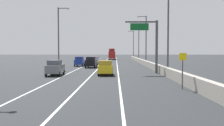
{
  "coord_description": "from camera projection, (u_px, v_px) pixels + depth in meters",
  "views": [
    {
      "loc": [
        1.12,
        -4.98,
        3.16
      ],
      "look_at": [
        0.58,
        35.96,
        1.26
      ],
      "focal_mm": 41.52,
      "sensor_mm": 36.0,
      "label": 1
    }
  ],
  "objects": [
    {
      "name": "ground_plane",
      "position": [
        111.0,
        63.0,
        69.07
      ],
      "size": [
        320.0,
        320.0,
        0.0
      ],
      "primitive_type": "plane",
      "color": "#26282B"
    },
    {
      "name": "lane_stripe_left",
      "position": [
        87.0,
        65.0,
        60.15
      ],
      "size": [
        0.16,
        130.0,
        0.0
      ],
      "primitive_type": "cube",
      "color": "silver",
      "rests_on": "ground_plane"
    },
    {
      "name": "lane_stripe_center",
      "position": [
        102.0,
        65.0,
        60.1
      ],
      "size": [
        0.16,
        130.0,
        0.0
      ],
      "primitive_type": "cube",
      "color": "silver",
      "rests_on": "ground_plane"
    },
    {
      "name": "lane_stripe_right",
      "position": [
        117.0,
        65.0,
        60.06
      ],
      "size": [
        0.16,
        130.0,
        0.0
      ],
      "primitive_type": "cube",
      "color": "silver",
      "rests_on": "ground_plane"
    },
    {
      "name": "jersey_barrier_right",
      "position": [
        153.0,
        66.0,
        44.97
      ],
      "size": [
        0.6,
        120.0,
        1.1
      ],
      "primitive_type": "cube",
      "color": "#9E998E",
      "rests_on": "ground_plane"
    },
    {
      "name": "overhead_sign_gantry",
      "position": [
        151.0,
        40.0,
        36.82
      ],
      "size": [
        4.68,
        0.36,
        7.5
      ],
      "color": "#47474C",
      "rests_on": "ground_plane"
    },
    {
      "name": "speed_advisory_sign",
      "position": [
        183.0,
        68.0,
        21.47
      ],
      "size": [
        0.6,
        0.11,
        3.0
      ],
      "color": "#4C4C51",
      "rests_on": "ground_plane"
    },
    {
      "name": "lamp_post_right_second",
      "position": [
        166.0,
        29.0,
        36.53
      ],
      "size": [
        2.14,
        0.44,
        11.13
      ],
      "color": "#4C4C51",
      "rests_on": "ground_plane"
    },
    {
      "name": "lamp_post_right_third",
      "position": [
        145.0,
        37.0,
        58.32
      ],
      "size": [
        2.14,
        0.44,
        11.13
      ],
      "color": "#4C4C51",
      "rests_on": "ground_plane"
    },
    {
      "name": "lamp_post_right_fourth",
      "position": [
        138.0,
        41.0,
        80.1
      ],
      "size": [
        2.14,
        0.44,
        11.13
      ],
      "color": "#4C4C51",
      "rests_on": "ground_plane"
    },
    {
      "name": "lamp_post_right_fifth",
      "position": [
        133.0,
        43.0,
        101.89
      ],
      "size": [
        2.14,
        0.44,
        11.13
      ],
      "color": "#4C4C51",
      "rests_on": "ground_plane"
    },
    {
      "name": "lamp_post_left_mid",
      "position": [
        60.0,
        34.0,
        47.11
      ],
      "size": [
        2.14,
        0.44,
        11.13
      ],
      "color": "#4C4C51",
      "rests_on": "ground_plane"
    },
    {
      "name": "car_gray_0",
      "position": [
        55.0,
        68.0,
        33.56
      ],
      "size": [
        1.97,
        4.25,
        1.99
      ],
      "color": "slate",
      "rests_on": "ground_plane"
    },
    {
      "name": "car_yellow_1",
      "position": [
        105.0,
        68.0,
        34.01
      ],
      "size": [
        2.08,
        4.18,
        1.91
      ],
      "color": "gold",
      "rests_on": "ground_plane"
    },
    {
      "name": "car_blue_2",
      "position": [
        80.0,
        61.0,
        54.47
      ],
      "size": [
        1.85,
        4.08,
        1.98
      ],
      "color": "#1E389E",
      "rests_on": "ground_plane"
    },
    {
      "name": "car_black_3",
      "position": [
        91.0,
        62.0,
        49.24
      ],
      "size": [
        2.05,
        4.21,
        2.07
      ],
      "color": "black",
      "rests_on": "ground_plane"
    },
    {
      "name": "car_silver_4",
      "position": [
        95.0,
        60.0,
        60.98
      ],
      "size": [
        1.92,
        4.79,
        1.91
      ],
      "color": "#B7B7BC",
      "rests_on": "ground_plane"
    },
    {
      "name": "box_truck",
      "position": [
        112.0,
        54.0,
        96.72
      ],
      "size": [
        2.61,
        9.83,
        4.07
      ],
      "color": "#A51E19",
      "rests_on": "ground_plane"
    }
  ]
}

